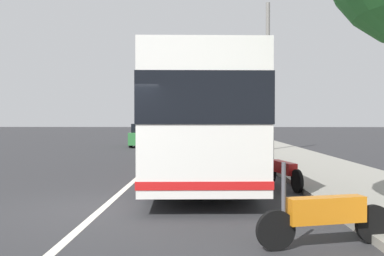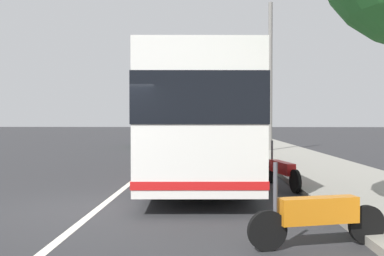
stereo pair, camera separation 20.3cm
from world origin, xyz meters
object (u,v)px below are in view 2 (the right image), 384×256
coach_bus (195,118)px  car_far_distant (181,129)px  utility_pole (270,78)px  motorcycle_angled (318,216)px  car_behind_bus (148,136)px  car_side_street (179,130)px  car_ahead_same_lane (170,131)px  motorcycle_nearest_curb (282,170)px

coach_bus → car_far_distant: 42.32m
car_far_distant → utility_pole: (-32.34, -7.24, 3.57)m
motorcycle_angled → utility_pole: bearing=-110.8°
car_behind_bus → car_far_distant: car_behind_bus is taller
car_behind_bus → car_side_street: bearing=177.0°
car_side_street → utility_pole: size_ratio=0.54×
motorcycle_angled → utility_pole: 18.30m
car_behind_bus → utility_pole: utility_pole is taller
coach_bus → car_behind_bus: (15.17, 3.84, -1.15)m
car_behind_bus → car_far_distant: 27.02m
car_ahead_same_lane → motorcycle_nearest_curb: bearing=8.3°
motorcycle_angled → coach_bus: bearing=-90.3°
motorcycle_angled → utility_pole: (17.79, -1.96, 3.83)m
motorcycle_nearest_curb → car_side_street: bearing=-3.9°
motorcycle_angled → car_side_street: 45.53m
coach_bus → motorcycle_nearest_curb: bearing=-139.8°
motorcycle_nearest_curb → car_side_street: 40.31m
motorcycle_nearest_curb → car_behind_bus: bearing=7.5°
motorcycle_angled → motorcycle_nearest_curb: 5.33m
car_far_distant → motorcycle_nearest_curb: bearing=5.9°
car_side_street → coach_bus: bearing=4.4°
coach_bus → car_behind_bus: coach_bus is taller
motorcycle_angled → car_behind_bus: (23.11, 5.86, 0.30)m
motorcycle_angled → car_side_street: car_side_street is taller
car_far_distant → utility_pole: bearing=11.2°
motorcycle_nearest_curb → utility_pole: (12.48, -1.54, 3.82)m
car_side_street → car_ahead_same_lane: (-8.50, 0.38, 0.03)m
coach_bus → car_side_street: size_ratio=2.71×
motorcycle_angled → motorcycle_nearest_curb: bearing=-109.1°
car_behind_bus → car_far_distant: (27.02, -0.58, -0.05)m
car_ahead_same_lane → utility_pole: (-18.94, -7.58, 3.55)m
motorcycle_angled → car_behind_bus: bearing=-90.3°
motorcycle_nearest_curb → car_far_distant: (44.81, 5.70, 0.25)m
car_side_street → car_behind_bus: size_ratio=1.08×
car_behind_bus → utility_pole: (-5.32, -7.82, 3.52)m
coach_bus → motorcycle_nearest_curb: (-2.63, -2.44, -1.45)m
motorcycle_angled → car_far_distant: bearing=-98.5°
motorcycle_nearest_curb → utility_pole: size_ratio=0.27×
car_ahead_same_lane → utility_pole: 20.71m
car_behind_bus → car_ahead_same_lane: car_behind_bus is taller
car_behind_bus → utility_pole: bearing=54.4°
car_side_street → car_far_distant: (4.90, 0.04, 0.00)m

